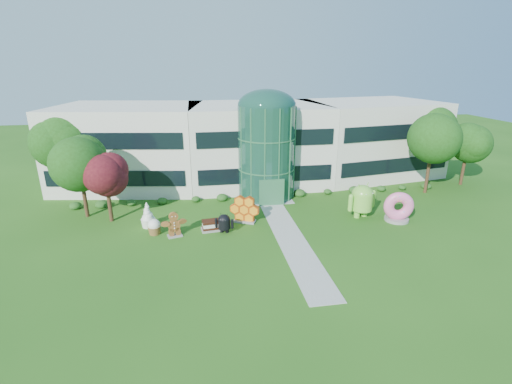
{
  "coord_description": "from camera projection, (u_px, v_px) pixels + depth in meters",
  "views": [
    {
      "loc": [
        -7.47,
        -25.96,
        13.94
      ],
      "look_at": [
        -2.12,
        6.0,
        2.6
      ],
      "focal_mm": 26.0,
      "sensor_mm": 36.0,
      "label": 1
    }
  ],
  "objects": [
    {
      "name": "tree_red",
      "position": [
        108.0,
        190.0,
        33.52
      ],
      "size": [
        4.0,
        4.0,
        6.0
      ],
      "primitive_type": null,
      "color": "#3F0C14",
      "rests_on": "ground"
    },
    {
      "name": "building",
      "position": [
        257.0,
        143.0,
        45.16
      ],
      "size": [
        46.0,
        15.0,
        9.3
      ],
      "primitive_type": null,
      "color": "beige",
      "rests_on": "ground"
    },
    {
      "name": "android_green",
      "position": [
        362.0,
        198.0,
        34.89
      ],
      "size": [
        3.74,
        3.01,
        3.7
      ],
      "primitive_type": null,
      "rotation": [
        0.0,
        0.0,
        0.29
      ],
      "color": "#79CA41",
      "rests_on": "ground"
    },
    {
      "name": "ice_cream_sandwich",
      "position": [
        214.0,
        225.0,
        32.48
      ],
      "size": [
        2.25,
        1.31,
        0.96
      ],
      "primitive_type": null,
      "rotation": [
        0.0,
        0.0,
        0.12
      ],
      "color": "black",
      "rests_on": "ground"
    },
    {
      "name": "android_black",
      "position": [
        224.0,
        222.0,
        31.86
      ],
      "size": [
        1.98,
        1.61,
        1.95
      ],
      "primitive_type": null,
      "rotation": [
        0.0,
        0.0,
        -0.3
      ],
      "color": "black",
      "rests_on": "ground"
    },
    {
      "name": "walkway",
      "position": [
        288.0,
        234.0,
        31.79
      ],
      "size": [
        2.4,
        20.0,
        0.04
      ],
      "primitive_type": "cube",
      "color": "#9E9E93",
      "rests_on": "ground"
    },
    {
      "name": "gingerbread",
      "position": [
        174.0,
        224.0,
        31.11
      ],
      "size": [
        2.56,
        1.5,
        2.22
      ],
      "primitive_type": null,
      "rotation": [
        0.0,
        0.0,
        0.26
      ],
      "color": "brown",
      "rests_on": "ground"
    },
    {
      "name": "atrium",
      "position": [
        266.0,
        152.0,
        39.49
      ],
      "size": [
        6.0,
        6.0,
        9.8
      ],
      "primitive_type": "cylinder",
      "color": "#194738",
      "rests_on": "ground"
    },
    {
      "name": "trees_backdrop",
      "position": [
        265.0,
        156.0,
        40.65
      ],
      "size": [
        52.0,
        8.0,
        8.4
      ],
      "primitive_type": null,
      "color": "#1B4110",
      "rests_on": "ground"
    },
    {
      "name": "ground",
      "position": [
        294.0,
        245.0,
        29.94
      ],
      "size": [
        140.0,
        140.0,
        0.0
      ],
      "primitive_type": "plane",
      "color": "#215114",
      "rests_on": "ground"
    },
    {
      "name": "froyo",
      "position": [
        148.0,
        215.0,
        32.89
      ],
      "size": [
        1.41,
        1.41,
        2.34
      ],
      "primitive_type": null,
      "rotation": [
        0.0,
        0.0,
        0.03
      ],
      "color": "white",
      "rests_on": "ground"
    },
    {
      "name": "cupcake",
      "position": [
        154.0,
        227.0,
        31.64
      ],
      "size": [
        1.17,
        1.17,
        1.38
      ],
      "primitive_type": null,
      "rotation": [
        0.0,
        0.0,
        0.02
      ],
      "color": "white",
      "rests_on": "ground"
    },
    {
      "name": "honeycomb",
      "position": [
        245.0,
        210.0,
        33.94
      ],
      "size": [
        3.08,
        2.14,
        2.29
      ],
      "primitive_type": null,
      "rotation": [
        0.0,
        0.0,
        -0.42
      ],
      "color": "orange",
      "rests_on": "ground"
    },
    {
      "name": "donut",
      "position": [
        398.0,
        206.0,
        34.15
      ],
      "size": [
        3.0,
        1.99,
        2.87
      ],
      "primitive_type": null,
      "rotation": [
        0.0,
        0.0,
        -0.26
      ],
      "color": "#E0558F",
      "rests_on": "ground"
    }
  ]
}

